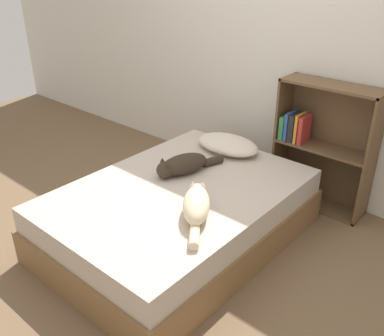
% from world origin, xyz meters
% --- Properties ---
extents(ground_plane, '(8.00, 8.00, 0.00)m').
position_xyz_m(ground_plane, '(0.00, 0.00, 0.00)').
color(ground_plane, brown).
extents(wall_back, '(8.00, 0.06, 2.50)m').
position_xyz_m(wall_back, '(0.00, 1.28, 1.25)').
color(wall_back, silver).
rests_on(wall_back, ground_plane).
extents(bed, '(1.29, 1.84, 0.43)m').
position_xyz_m(bed, '(0.00, 0.00, 0.21)').
color(bed, brown).
rests_on(bed, ground_plane).
extents(pillow, '(0.54, 0.35, 0.11)m').
position_xyz_m(pillow, '(-0.11, 0.71, 0.48)').
color(pillow, beige).
rests_on(pillow, bed).
extents(cat_light, '(0.42, 0.50, 0.16)m').
position_xyz_m(cat_light, '(0.31, -0.18, 0.50)').
color(cat_light, beige).
rests_on(cat_light, bed).
extents(cat_dark, '(0.27, 0.54, 0.15)m').
position_xyz_m(cat_dark, '(-0.13, 0.18, 0.49)').
color(cat_dark, '#33281E').
rests_on(cat_dark, bed).
extents(bookshelf, '(0.76, 0.26, 1.02)m').
position_xyz_m(bookshelf, '(0.49, 1.14, 0.52)').
color(bookshelf, brown).
rests_on(bookshelf, ground_plane).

